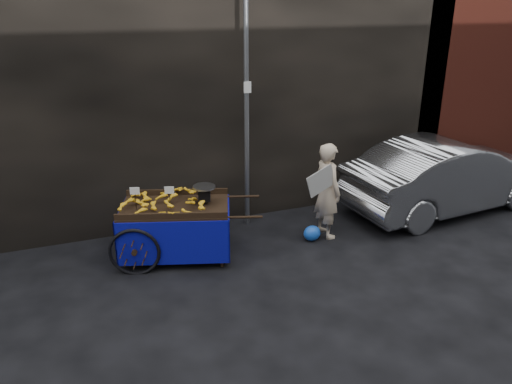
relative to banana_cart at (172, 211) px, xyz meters
name	(u,v)px	position (x,y,z in m)	size (l,w,h in m)	color
ground	(258,259)	(1.16, -0.59, -0.74)	(80.00, 80.00, 0.00)	black
building_wall	(227,70)	(1.55, 2.01, 1.76)	(13.50, 2.00, 5.00)	black
street_pole	(247,111)	(1.46, 0.71, 1.26)	(0.12, 0.10, 4.00)	slate
banana_cart	(172,211)	(0.00, 0.00, 0.00)	(2.40, 1.60, 1.20)	black
vendor	(327,190)	(2.53, -0.20, 0.06)	(0.76, 0.62, 1.60)	beige
plastic_bag	(312,233)	(2.22, -0.31, -0.61)	(0.29, 0.23, 0.26)	blue
parked_car	(449,175)	(5.18, 0.01, -0.07)	(1.42, 4.07, 1.34)	#ABADB2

